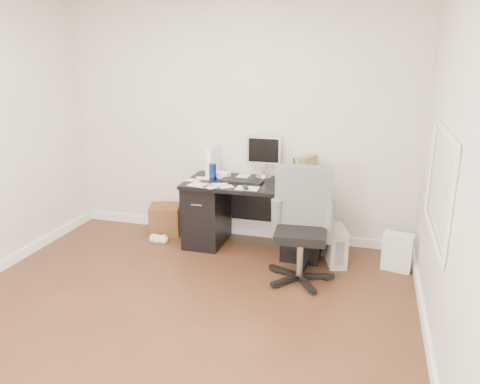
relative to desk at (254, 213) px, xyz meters
The scene contains 18 objects.
ground 1.73m from the desk, 100.29° to the right, with size 4.00×4.00×0.00m, color #482917.
room_shell 2.07m from the desk, 99.37° to the right, with size 4.02×4.02×2.71m.
desk is the anchor object (origin of this frame).
loose_papers 0.41m from the desk, 165.47° to the right, with size 1.10×0.60×0.00m, color silver, non-canonical shape.
lcd_monitor 0.63m from the desk, 78.03° to the left, with size 0.38×0.22×0.48m, color #BCBBC0, non-canonical shape.
keyboard 0.39m from the desk, 169.38° to the right, with size 0.46×0.16×0.03m, color black.
computer_mouse 0.53m from the desk, 15.02° to the right, with size 0.06×0.06×0.06m, color #BCBBC0.
travel_mug 0.64m from the desk, behind, with size 0.08×0.08×0.18m, color navy.
white_binder 0.76m from the desk, 160.94° to the left, with size 0.13×0.29×0.33m, color white.
magazine_file 0.75m from the desk, 20.02° to the left, with size 0.12×0.24×0.28m, color olive.
pen_cup 0.64m from the desk, 15.97° to the left, with size 0.11×0.11×0.27m, color brown, non-canonical shape.
yellow_book 0.69m from the desk, 11.47° to the right, with size 0.19×0.24×0.04m, color yellow.
paper_remote 0.42m from the desk, 95.11° to the right, with size 0.23×0.19×0.02m, color silver, non-canonical shape.
office_chair 0.89m from the desk, 46.20° to the right, with size 0.61×0.61×1.08m, color #525452, non-canonical shape.
pc_tower 0.94m from the desk, ahead, with size 0.17×0.39×0.39m, color #B2ABA0.
shopping_bag 1.53m from the desk, ahead, with size 0.28×0.20×0.38m, color white.
wicker_basket 1.16m from the desk, behind, with size 0.34×0.34×0.34m, color #462C15.
desk_printer 0.78m from the desk, 11.63° to the left, with size 0.37×0.31×0.22m, color slate.
Camera 1 is at (1.46, -3.03, 2.11)m, focal length 35.00 mm.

